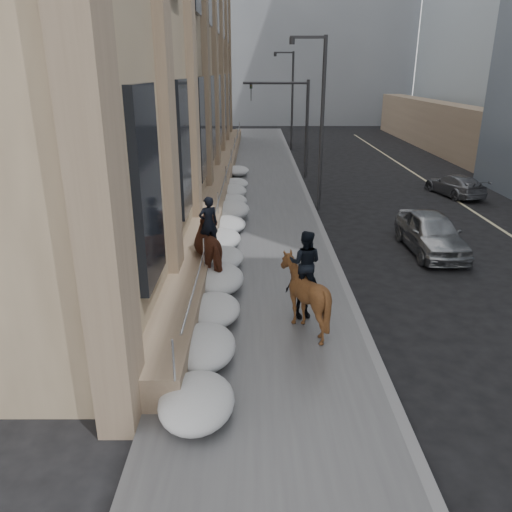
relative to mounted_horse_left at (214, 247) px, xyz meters
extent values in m
plane|color=black|center=(1.58, -4.88, -1.21)|extent=(140.00, 140.00, 0.00)
cube|color=#4A4A4C|center=(1.58, 5.12, -1.15)|extent=(5.00, 80.00, 0.12)
cube|color=slate|center=(4.20, 5.12, -1.15)|extent=(0.24, 80.00, 0.12)
cube|color=#BFB78C|center=(12.08, 5.12, -1.21)|extent=(0.15, 70.00, 0.01)
cube|color=#8F7A5D|center=(-3.72, 15.12, 7.79)|extent=(5.00, 44.00, 18.00)
cube|color=#816A53|center=(-0.67, 15.12, -0.76)|extent=(1.10, 44.00, 0.90)
cylinder|color=silver|center=(-0.22, 15.12, 0.14)|extent=(0.06, 42.00, 0.06)
cube|color=#816A53|center=(-1.27, 5.12, 6.89)|extent=(0.70, 1.20, 16.20)
cube|color=black|center=(-1.12, 8.12, 2.79)|extent=(0.20, 2.20, 4.50)
cube|color=slate|center=(5.58, 55.12, 12.79)|extent=(30.00, 12.00, 28.00)
cube|color=gray|center=(-4.42, 67.12, 8.79)|extent=(24.00, 12.00, 20.00)
cylinder|color=#2D2D30|center=(4.48, 9.12, 2.79)|extent=(0.18, 0.18, 8.00)
cube|color=#2D2D30|center=(3.68, 9.12, 6.69)|extent=(1.60, 0.15, 0.12)
cylinder|color=#2D2D30|center=(2.98, 9.12, 6.54)|extent=(0.24, 0.24, 0.30)
cylinder|color=#2D2D30|center=(4.48, 29.12, 2.79)|extent=(0.18, 0.18, 8.00)
cube|color=#2D2D30|center=(3.68, 29.12, 6.69)|extent=(1.60, 0.15, 0.12)
cylinder|color=#2D2D30|center=(2.98, 29.12, 6.54)|extent=(0.24, 0.24, 0.30)
cylinder|color=#2D2D30|center=(4.58, 17.12, 1.79)|extent=(0.20, 0.20, 6.00)
cylinder|color=#2D2D30|center=(2.58, 17.12, 4.59)|extent=(4.00, 0.16, 0.16)
imported|color=black|center=(1.08, 17.12, 4.09)|extent=(0.18, 0.22, 1.10)
ellipsoid|color=silver|center=(0.13, -4.88, -0.75)|extent=(1.50, 2.10, 0.68)
ellipsoid|color=silver|center=(0.18, -0.88, -0.73)|extent=(1.60, 2.20, 0.72)
ellipsoid|color=silver|center=(0.08, 3.12, -0.77)|extent=(1.40, 2.00, 0.64)
ellipsoid|color=silver|center=(0.23, 7.12, -0.71)|extent=(1.70, 2.30, 0.76)
ellipsoid|color=silver|center=(0.13, 11.12, -0.76)|extent=(1.50, 2.10, 0.66)
imported|color=#472315|center=(0.00, -0.01, -0.06)|extent=(2.03, 2.69, 2.07)
imported|color=black|center=(0.00, 0.14, 0.74)|extent=(0.74, 0.64, 1.72)
imported|color=#4F2E16|center=(2.59, -3.32, -0.13)|extent=(1.92, 2.06, 1.92)
imported|color=black|center=(2.59, -3.17, 0.67)|extent=(0.97, 0.83, 1.72)
imported|color=black|center=(2.61, -2.68, -0.28)|extent=(1.02, 0.62, 1.63)
imported|color=gray|center=(7.98, 2.90, -0.45)|extent=(1.88, 4.51, 1.53)
imported|color=slate|center=(12.34, 12.06, -0.63)|extent=(2.58, 4.32, 1.17)
camera|label=1|loc=(1.33, -15.03, 5.29)|focal=35.00mm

